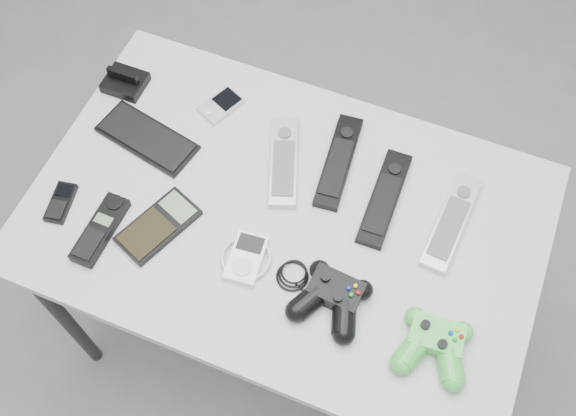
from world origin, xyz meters
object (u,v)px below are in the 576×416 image
at_px(remote_black_a, 339,161).
at_px(cordless_handset, 100,229).
at_px(controller_green, 435,343).
at_px(pda_keyboard, 147,138).
at_px(remote_black_b, 385,198).
at_px(remote_silver_a, 284,161).
at_px(remote_silver_b, 452,221).
at_px(mobile_phone, 61,202).
at_px(controller_black, 332,297).
at_px(pda, 221,105).
at_px(desk, 285,229).
at_px(calculator, 158,226).
at_px(mp3_player, 246,258).

relative_size(remote_black_a, cordless_handset, 1.46).
bearing_deg(controller_green, pda_keyboard, 159.82).
bearing_deg(remote_black_b, remote_silver_a, 177.68).
bearing_deg(cordless_handset, remote_silver_b, 24.44).
distance_m(remote_black_a, mobile_phone, 0.60).
bearing_deg(remote_silver_b, remote_black_b, -176.38).
distance_m(remote_black_a, remote_silver_b, 0.27).
relative_size(remote_silver_a, controller_black, 0.92).
bearing_deg(pda, remote_black_a, 15.46).
distance_m(pda, cordless_handset, 0.40).
height_order(desk, controller_green, controller_green).
xyz_separation_m(pda_keyboard, calculator, (0.13, -0.19, 0.00)).
relative_size(pda_keyboard, remote_silver_a, 1.01).
bearing_deg(controller_green, remote_silver_b, 94.89).
xyz_separation_m(calculator, controller_black, (0.39, -0.02, 0.02)).
xyz_separation_m(desk, calculator, (-0.23, -0.13, 0.07)).
bearing_deg(mp3_player, pda_keyboard, 144.08).
bearing_deg(controller_green, cordless_handset, 178.48).
relative_size(pda, controller_green, 0.63).
xyz_separation_m(remote_silver_b, mobile_phone, (-0.78, -0.27, -0.00)).
relative_size(remote_silver_b, controller_black, 0.97).
xyz_separation_m(remote_black_b, mobile_phone, (-0.64, -0.27, -0.00)).
relative_size(pda, remote_silver_b, 0.40).
xyz_separation_m(remote_silver_a, controller_black, (0.21, -0.26, 0.01)).
distance_m(remote_black_a, calculator, 0.41).
height_order(pda_keyboard, controller_green, controller_green).
bearing_deg(calculator, pda_keyboard, 145.58).
relative_size(desk, mobile_phone, 11.30).
height_order(remote_black_a, mp3_player, remote_black_a).
relative_size(pda_keyboard, pda, 2.40).
xyz_separation_m(pda_keyboard, remote_black_b, (0.54, 0.05, 0.00)).
bearing_deg(desk, remote_black_b, 31.68).
xyz_separation_m(desk, remote_silver_b, (0.33, 0.11, 0.07)).
height_order(pda_keyboard, remote_black_a, remote_black_a).
distance_m(calculator, controller_black, 0.39).
relative_size(controller_black, controller_green, 1.62).
distance_m(remote_silver_b, controller_green, 0.27).
relative_size(remote_black_a, controller_green, 1.57).
bearing_deg(controller_green, mobile_phone, 176.38).
bearing_deg(pda, pda_keyboard, -104.83).
bearing_deg(remote_silver_a, remote_black_a, 1.88).
relative_size(remote_black_b, calculator, 1.37).
bearing_deg(calculator, mobile_phone, -150.76).
relative_size(remote_silver_a, calculator, 1.32).
relative_size(pda_keyboard, calculator, 1.33).
bearing_deg(pda_keyboard, remote_black_a, 25.20).
xyz_separation_m(remote_silver_a, remote_silver_b, (0.38, -0.01, -0.00)).
relative_size(pda_keyboard, mobile_phone, 2.41).
xyz_separation_m(remote_silver_a, mobile_phone, (-0.40, -0.27, -0.00)).
height_order(pda_keyboard, mp3_player, mp3_player).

